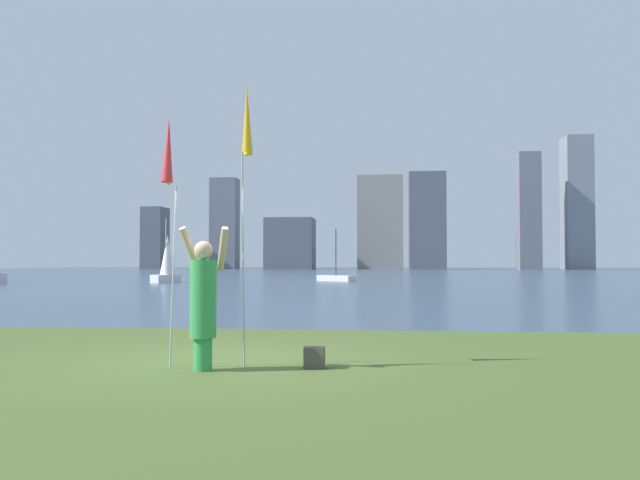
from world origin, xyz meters
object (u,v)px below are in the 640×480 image
Objects in this scene: person at (203,299)px; kite_flag_left at (168,157)px; kite_flag_right at (247,129)px; sailboat_0 at (167,261)px; sailboat_3 at (336,278)px; bag at (314,358)px.

person is 0.56× the size of kite_flag_left.
kite_flag_left is at bearing 172.62° from person.
sailboat_0 reaches higher than kite_flag_right.
kite_flag_right reaches higher than sailboat_3.
sailboat_3 is at bearing 91.91° from kite_flag_right.
person is 34.88m from sailboat_0.
kite_flag_right is at bearing -88.09° from sailboat_3.
sailboat_3 is (-2.20, 36.43, 0.11)m from bag.
person is 1.74m from bag.
person is 0.46× the size of sailboat_0.
kite_flag_right is at bearing 173.52° from bag.
kite_flag_left is 11.87× the size of bag.
kite_flag_right is 1.09× the size of sailboat_3.
bag is 35.13m from sailboat_0.
sailboat_0 is at bearing 110.58° from kite_flag_right.
kite_flag_right is (0.50, 0.44, 2.43)m from person.
sailboat_0 is at bearing -160.47° from sailboat_3.
kite_flag_left is 0.94× the size of sailboat_3.
sailboat_0 is 11.70m from sailboat_3.
kite_flag_left is 36.87m from sailboat_3.
sailboat_0 is at bearing 100.68° from person.
person reaches higher than bag.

